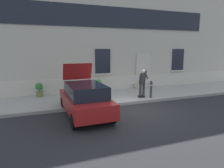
# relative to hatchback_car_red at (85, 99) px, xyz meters

# --- Properties ---
(ground_plane) EXTENTS (80.00, 80.00, 0.00)m
(ground_plane) POSITION_rel_hatchback_car_red_xyz_m (2.29, 0.02, -0.80)
(ground_plane) COLOR #232326
(sidewalk) EXTENTS (24.00, 3.60, 0.15)m
(sidewalk) POSITION_rel_hatchback_car_red_xyz_m (2.29, 2.82, -0.72)
(sidewalk) COLOR #99968E
(sidewalk) RESTS_ON ground
(curb_edge) EXTENTS (24.00, 0.12, 0.15)m
(curb_edge) POSITION_rel_hatchback_car_red_xyz_m (2.29, 0.96, -0.72)
(curb_edge) COLOR gray
(curb_edge) RESTS_ON ground
(building_facade) EXTENTS (24.00, 1.52, 7.50)m
(building_facade) POSITION_rel_hatchback_car_red_xyz_m (2.30, 5.31, 2.93)
(building_facade) COLOR #B2AD9E
(building_facade) RESTS_ON ground
(entrance_stoop) EXTENTS (1.62, 0.64, 0.32)m
(entrance_stoop) POSITION_rel_hatchback_car_red_xyz_m (5.56, 4.35, -0.52)
(entrance_stoop) COLOR #9E998E
(entrance_stoop) RESTS_ON sidewalk
(hatchback_car_red) EXTENTS (1.86, 4.10, 2.34)m
(hatchback_car_red) POSITION_rel_hatchback_car_red_xyz_m (0.00, 0.00, 0.00)
(hatchback_car_red) COLOR maroon
(hatchback_car_red) RESTS_ON ground
(bollard_near_person) EXTENTS (0.15, 0.15, 1.04)m
(bollard_near_person) POSITION_rel_hatchback_car_red_xyz_m (4.34, 1.37, -0.09)
(bollard_near_person) COLOR #333338
(bollard_near_person) RESTS_ON sidewalk
(bollard_far_left) EXTENTS (0.15, 0.15, 1.04)m
(bollard_far_left) POSITION_rel_hatchback_car_red_xyz_m (0.34, 1.37, -0.09)
(bollard_far_left) COLOR #333338
(bollard_far_left) RESTS_ON sidewalk
(person_on_phone) EXTENTS (0.51, 0.51, 1.74)m
(person_on_phone) POSITION_rel_hatchback_car_red_xyz_m (3.86, 1.57, 0.35)
(person_on_phone) COLOR #2D2D33
(person_on_phone) RESTS_ON sidewalk
(planter_olive) EXTENTS (0.44, 0.44, 0.86)m
(planter_olive) POSITION_rel_hatchback_car_red_xyz_m (-1.93, 4.00, -0.19)
(planter_olive) COLOR #606B38
(planter_olive) RESTS_ON sidewalk
(planter_terracotta) EXTENTS (0.44, 0.44, 0.86)m
(planter_terracotta) POSITION_rel_hatchback_car_red_xyz_m (-0.02, 4.24, -0.19)
(planter_terracotta) COLOR #B25B38
(planter_terracotta) RESTS_ON sidewalk
(planter_cream) EXTENTS (0.44, 0.44, 0.86)m
(planter_cream) POSITION_rel_hatchback_car_red_xyz_m (1.89, 4.06, -0.19)
(planter_cream) COLOR beige
(planter_cream) RESTS_ON sidewalk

